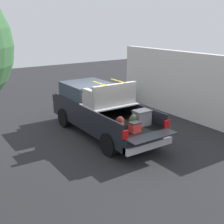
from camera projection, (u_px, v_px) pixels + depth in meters
ground_plane at (104, 134)px, 11.77m from camera, size 40.00×40.00×0.00m
pickup_truck at (99, 109)px, 11.77m from camera, size 6.05×2.06×2.23m
building_facade at (183, 85)px, 13.59m from camera, size 8.33×0.36×3.08m
trash_can at (123, 95)px, 16.02m from camera, size 0.60×0.60×0.98m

